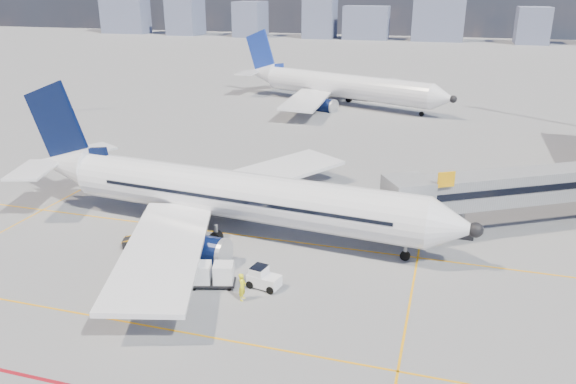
# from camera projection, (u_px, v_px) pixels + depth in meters

# --- Properties ---
(ground) EXTENTS (420.00, 420.00, 0.00)m
(ground) POSITION_uv_depth(u_px,v_px,m) (205.00, 282.00, 39.30)
(ground) COLOR gray
(ground) RESTS_ON ground
(apron_markings) EXTENTS (90.00, 35.12, 0.01)m
(apron_markings) POSITION_uv_depth(u_px,v_px,m) (172.00, 309.00, 35.93)
(apron_markings) COLOR #F29F0C
(apron_markings) RESTS_ON ground
(jet_bridge) EXTENTS (23.55, 15.78, 6.30)m
(jet_bridge) POSITION_uv_depth(u_px,v_px,m) (545.00, 186.00, 46.93)
(jet_bridge) COLOR gray
(jet_bridge) RESTS_ON ground
(distant_skyline) EXTENTS (252.69, 13.91, 26.98)m
(distant_skyline) POSITION_uv_depth(u_px,v_px,m) (429.00, 14.00, 205.85)
(distant_skyline) COLOR slate
(distant_skyline) RESTS_ON ground
(main_aircraft) EXTENTS (40.74, 35.45, 11.91)m
(main_aircraft) POSITION_uv_depth(u_px,v_px,m) (222.00, 194.00, 46.65)
(main_aircraft) COLOR white
(main_aircraft) RESTS_ON ground
(second_aircraft) EXTENTS (40.47, 34.31, 12.30)m
(second_aircraft) POSITION_uv_depth(u_px,v_px,m) (337.00, 86.00, 96.91)
(second_aircraft) COLOR white
(second_aircraft) RESTS_ON ground
(baggage_tug) EXTENTS (2.40, 1.73, 1.53)m
(baggage_tug) POSITION_uv_depth(u_px,v_px,m) (263.00, 278.00, 38.35)
(baggage_tug) COLOR white
(baggage_tug) RESTS_ON ground
(cargo_dolly) EXTENTS (3.36, 2.17, 1.70)m
(cargo_dolly) POSITION_uv_depth(u_px,v_px,m) (212.00, 274.00, 38.41)
(cargo_dolly) COLOR black
(cargo_dolly) RESTS_ON ground
(belt_loader) EXTENTS (5.31, 2.86, 2.15)m
(belt_loader) POSITION_uv_depth(u_px,v_px,m) (149.00, 240.00, 44.38)
(belt_loader) COLOR black
(belt_loader) RESTS_ON ground
(ramp_worker) EXTENTS (0.48, 0.71, 1.92)m
(ramp_worker) POSITION_uv_depth(u_px,v_px,m) (242.00, 287.00, 36.73)
(ramp_worker) COLOR yellow
(ramp_worker) RESTS_ON ground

